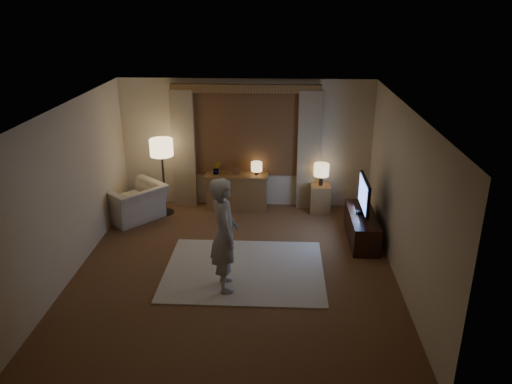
# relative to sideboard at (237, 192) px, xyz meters

# --- Properties ---
(room) EXTENTS (5.04, 5.54, 2.64)m
(room) POSITION_rel_sideboard_xyz_m (0.18, -2.00, 0.98)
(room) COLOR brown
(room) RESTS_ON ground
(rug) EXTENTS (2.50, 2.00, 0.02)m
(rug) POSITION_rel_sideboard_xyz_m (0.33, -2.49, -0.34)
(rug) COLOR beige
(rug) RESTS_ON floor
(sideboard) EXTENTS (1.20, 0.40, 0.70)m
(sideboard) POSITION_rel_sideboard_xyz_m (0.00, 0.00, 0.00)
(sideboard) COLOR brown
(sideboard) RESTS_ON floor
(picture_frame) EXTENTS (0.16, 0.02, 0.20)m
(picture_frame) POSITION_rel_sideboard_xyz_m (-0.00, 0.00, 0.45)
(picture_frame) COLOR brown
(picture_frame) RESTS_ON sideboard
(plant) EXTENTS (0.17, 0.13, 0.30)m
(plant) POSITION_rel_sideboard_xyz_m (-0.40, 0.00, 0.50)
(plant) COLOR #999999
(plant) RESTS_ON sideboard
(table_lamp_sideboard) EXTENTS (0.22, 0.22, 0.30)m
(table_lamp_sideboard) POSITION_rel_sideboard_xyz_m (0.40, 0.00, 0.55)
(table_lamp_sideboard) COLOR black
(table_lamp_sideboard) RESTS_ON sideboard
(floor_lamp) EXTENTS (0.44, 0.44, 1.53)m
(floor_lamp) POSITION_rel_sideboard_xyz_m (-1.41, -0.30, 0.93)
(floor_lamp) COLOR black
(floor_lamp) RESTS_ON floor
(armchair) EXTENTS (1.40, 1.41, 0.69)m
(armchair) POSITION_rel_sideboard_xyz_m (-1.95, -0.62, -0.00)
(armchair) COLOR beige
(armchair) RESTS_ON floor
(side_table) EXTENTS (0.40, 0.40, 0.56)m
(side_table) POSITION_rel_sideboard_xyz_m (1.68, -0.05, -0.07)
(side_table) COLOR brown
(side_table) RESTS_ON floor
(table_lamp_side) EXTENTS (0.30, 0.30, 0.44)m
(table_lamp_side) POSITION_rel_sideboard_xyz_m (1.68, -0.05, 0.52)
(table_lamp_side) COLOR black
(table_lamp_side) RESTS_ON side_table
(tv_stand) EXTENTS (0.45, 1.40, 0.50)m
(tv_stand) POSITION_rel_sideboard_xyz_m (2.33, -1.31, -0.10)
(tv_stand) COLOR black
(tv_stand) RESTS_ON floor
(tv) EXTENTS (0.22, 0.91, 0.66)m
(tv) POSITION_rel_sideboard_xyz_m (2.33, -1.31, 0.51)
(tv) COLOR black
(tv) RESTS_ON tv_stand
(person) EXTENTS (0.55, 0.71, 1.72)m
(person) POSITION_rel_sideboard_xyz_m (0.08, -3.00, 0.53)
(person) COLOR #ADA99F
(person) RESTS_ON rug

